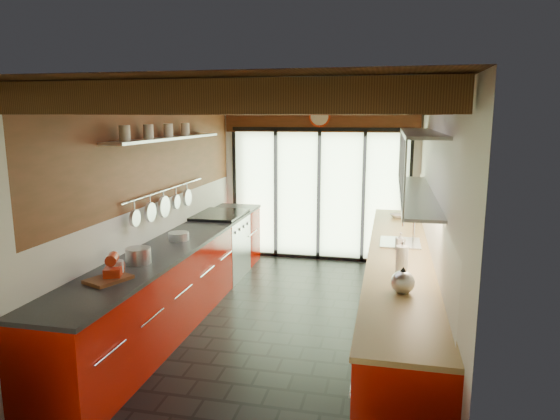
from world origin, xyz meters
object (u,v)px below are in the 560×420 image
Objects in this scene: stand_mixer at (114,268)px; paper_towel at (402,260)px; bowl at (398,216)px; soap_bottle at (400,241)px; kettle at (403,281)px.

paper_towel is at bearing 15.18° from stand_mixer.
paper_towel reaches higher than bowl.
paper_towel is at bearing -90.00° from soap_bottle.
soap_bottle is at bearing 31.20° from stand_mixer.
stand_mixer is 0.94× the size of paper_towel.
bowl is at bearing 90.00° from paper_towel.
kettle reaches higher than soap_bottle.
kettle is 1.13× the size of bowl.
stand_mixer is 2.97m from soap_bottle.
kettle is at bearing -90.00° from paper_towel.
soap_bottle is (-0.00, 1.38, -0.01)m from kettle.
kettle is 0.53m from paper_towel.
paper_towel is 0.85m from soap_bottle.
paper_towel reaches higher than stand_mixer.
stand_mixer is at bearing -176.37° from kettle.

